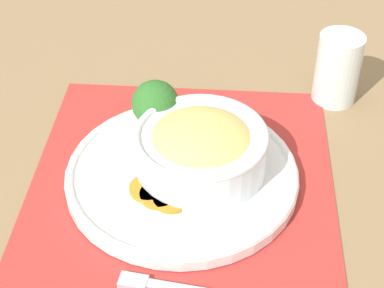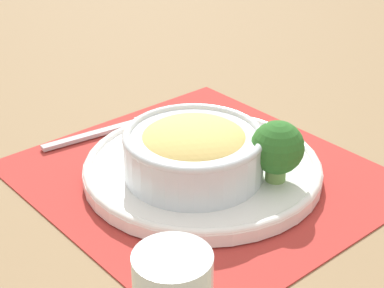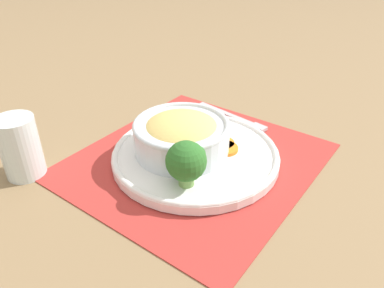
{
  "view_description": "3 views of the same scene",
  "coord_description": "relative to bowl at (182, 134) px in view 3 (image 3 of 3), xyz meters",
  "views": [
    {
      "loc": [
        -0.62,
        -0.01,
        0.59
      ],
      "look_at": [
        0.02,
        -0.01,
        0.05
      ],
      "focal_mm": 60.0,
      "sensor_mm": 36.0,
      "label": 1
    },
    {
      "loc": [
        0.49,
        -0.51,
        0.44
      ],
      "look_at": [
        -0.0,
        -0.02,
        0.06
      ],
      "focal_mm": 60.0,
      "sensor_mm": 36.0,
      "label": 2
    },
    {
      "loc": [
        0.49,
        0.3,
        0.4
      ],
      "look_at": [
        0.02,
        0.0,
        0.05
      ],
      "focal_mm": 35.0,
      "sensor_mm": 36.0,
      "label": 3
    }
  ],
  "objects": [
    {
      "name": "water_glass",
      "position": [
        0.18,
        -0.21,
        -0.01
      ],
      "size": [
        0.07,
        0.07,
        0.11
      ],
      "color": "silver",
      "rests_on": "ground_plane"
    },
    {
      "name": "placemat",
      "position": [
        -0.01,
        0.02,
        -0.05
      ],
      "size": [
        0.46,
        0.43,
        0.0
      ],
      "color": "#B2332D",
      "rests_on": "ground_plane"
    },
    {
      "name": "ground_plane",
      "position": [
        -0.01,
        0.02,
        -0.05
      ],
      "size": [
        4.0,
        4.0,
        0.0
      ],
      "primitive_type": "plane",
      "color": "#8C704C"
    },
    {
      "name": "fork",
      "position": [
        -0.19,
        0.02,
        -0.05
      ],
      "size": [
        0.05,
        0.18,
        0.01
      ],
      "rotation": [
        0.0,
        0.0,
        -0.21
      ],
      "color": "#B7B7BC",
      "rests_on": "placemat"
    },
    {
      "name": "carrot_slice_middle",
      "position": [
        -0.06,
        0.05,
        -0.03
      ],
      "size": [
        0.05,
        0.05,
        0.01
      ],
      "color": "orange",
      "rests_on": "plate"
    },
    {
      "name": "carrot_slice_near",
      "position": [
        -0.04,
        0.07,
        -0.03
      ],
      "size": [
        0.05,
        0.05,
        0.01
      ],
      "color": "orange",
      "rests_on": "plate"
    },
    {
      "name": "broccoli_floret",
      "position": [
        0.08,
        0.06,
        0.01
      ],
      "size": [
        0.07,
        0.07,
        0.08
      ],
      "color": "#759E51",
      "rests_on": "plate"
    },
    {
      "name": "plate",
      "position": [
        -0.01,
        0.02,
        -0.04
      ],
      "size": [
        0.31,
        0.31,
        0.02
      ],
      "color": "white",
      "rests_on": "placemat"
    },
    {
      "name": "bowl",
      "position": [
        0.0,
        0.0,
        0.0
      ],
      "size": [
        0.17,
        0.17,
        0.07
      ],
      "color": "silver",
      "rests_on": "plate"
    },
    {
      "name": "carrot_slice_far",
      "position": [
        -0.06,
        0.04,
        -0.03
      ],
      "size": [
        0.05,
        0.05,
        0.01
      ],
      "color": "orange",
      "rests_on": "plate"
    }
  ]
}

